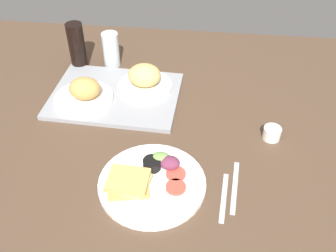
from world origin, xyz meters
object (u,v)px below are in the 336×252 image
(soda_bottle, at_px, (77,46))
(espresso_cup, at_px, (272,133))
(bread_plate_near, at_px, (84,93))
(drinking_glass, at_px, (111,50))
(plate_with_salad, at_px, (150,180))
(fork, at_px, (224,197))
(bread_plate_far, at_px, (145,79))
(knife, at_px, (235,187))
(serving_tray, at_px, (115,95))

(soda_bottle, distance_m, espresso_cup, 0.80)
(bread_plate_near, height_order, drinking_glass, drinking_glass)
(bread_plate_near, xyz_separation_m, drinking_glass, (0.04, 0.26, 0.02))
(plate_with_salad, bearing_deg, fork, -6.65)
(espresso_cup, relative_size, fork, 0.33)
(bread_plate_near, bearing_deg, bread_plate_far, 26.91)
(fork, xyz_separation_m, knife, (0.03, 0.04, 0.00))
(serving_tray, relative_size, espresso_cup, 8.04)
(serving_tray, xyz_separation_m, drinking_glass, (-0.06, 0.21, 0.06))
(drinking_glass, bearing_deg, soda_bottle, -168.63)
(serving_tray, distance_m, bread_plate_near, 0.11)
(espresso_cup, bearing_deg, fork, -119.68)
(plate_with_salad, xyz_separation_m, espresso_cup, (0.35, 0.23, 0.00))
(plate_with_salad, xyz_separation_m, soda_bottle, (-0.37, 0.57, 0.08))
(serving_tray, xyz_separation_m, espresso_cup, (0.54, -0.15, 0.01))
(espresso_cup, bearing_deg, bread_plate_near, 170.73)
(fork, bearing_deg, bread_plate_near, 57.57)
(bread_plate_far, relative_size, soda_bottle, 1.07)
(bread_plate_near, xyz_separation_m, plate_with_salad, (0.28, -0.34, -0.03))
(serving_tray, xyz_separation_m, soda_bottle, (-0.18, 0.19, 0.08))
(drinking_glass, bearing_deg, bread_plate_far, -45.42)
(serving_tray, distance_m, plate_with_salad, 0.43)
(plate_with_salad, bearing_deg, drinking_glass, 112.20)
(bread_plate_far, distance_m, knife, 0.53)
(bread_plate_far, bearing_deg, espresso_cup, -24.79)
(plate_with_salad, relative_size, fork, 1.77)
(knife, bearing_deg, serving_tray, 53.20)
(bread_plate_far, relative_size, knife, 1.03)
(bread_plate_far, height_order, fork, bread_plate_far)
(soda_bottle, height_order, fork, soda_bottle)
(espresso_cup, bearing_deg, serving_tray, 164.11)
(drinking_glass, bearing_deg, plate_with_salad, -67.80)
(plate_with_salad, distance_m, espresso_cup, 0.42)
(bread_plate_near, bearing_deg, knife, -31.89)
(bread_plate_near, height_order, soda_bottle, soda_bottle)
(knife, bearing_deg, fork, 147.70)
(drinking_glass, bearing_deg, fork, -54.08)
(knife, bearing_deg, soda_bottle, 52.01)
(drinking_glass, height_order, espresso_cup, drinking_glass)
(bread_plate_near, height_order, plate_with_salad, bread_plate_near)
(serving_tray, bearing_deg, espresso_cup, -15.89)
(bread_plate_near, bearing_deg, soda_bottle, 110.86)
(bread_plate_near, relative_size, soda_bottle, 1.11)
(knife, bearing_deg, espresso_cup, -23.66)
(bread_plate_near, bearing_deg, drinking_glass, 82.13)
(soda_bottle, bearing_deg, bread_plate_far, -25.56)
(soda_bottle, bearing_deg, serving_tray, -45.12)
(serving_tray, bearing_deg, knife, -41.37)
(soda_bottle, xyz_separation_m, fork, (0.58, -0.60, -0.09))
(soda_bottle, bearing_deg, plate_with_salad, -57.15)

